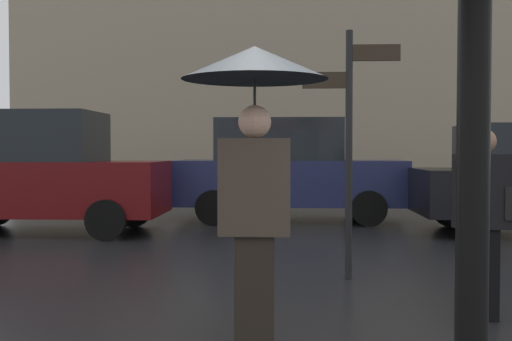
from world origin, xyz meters
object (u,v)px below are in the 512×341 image
object	(u,v)px
parked_car_left	(287,170)
street_signpost	(350,128)
parked_car_distant	(41,172)
pedestrian_with_umbrella	(255,115)
pedestrian_with_bag	(484,212)

from	to	relation	value
parked_car_left	street_signpost	distance (m)	5.79
parked_car_left	parked_car_distant	xyz separation A→B (m)	(-4.27, -2.04, 0.01)
street_signpost	pedestrian_with_umbrella	bearing A→B (deg)	-109.17
parked_car_left	street_signpost	size ratio (longest dim) A/B	1.65
parked_car_distant	street_signpost	xyz separation A→B (m)	(4.99, -3.67, 0.64)
pedestrian_with_umbrella	parked_car_distant	size ratio (longest dim) A/B	0.53
parked_car_distant	parked_car_left	bearing A→B (deg)	-152.20
pedestrian_with_umbrella	parked_car_distant	xyz separation A→B (m)	(-4.09, 6.28, -0.64)
pedestrian_with_umbrella	parked_car_distant	world-z (taller)	pedestrian_with_umbrella
pedestrian_with_bag	street_signpost	world-z (taller)	street_signpost
parked_car_left	parked_car_distant	distance (m)	4.73
pedestrian_with_umbrella	pedestrian_with_bag	xyz separation A→B (m)	(1.89, 0.98, -0.77)
pedestrian_with_umbrella	pedestrian_with_bag	bearing A→B (deg)	-147.33
pedestrian_with_bag	parked_car_left	world-z (taller)	parked_car_left
parked_car_left	street_signpost	bearing A→B (deg)	-68.87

